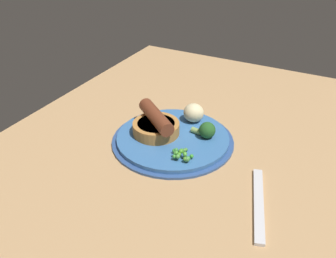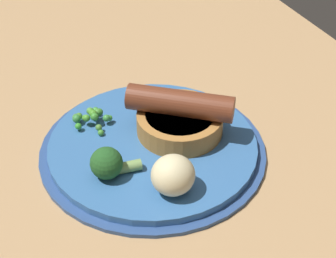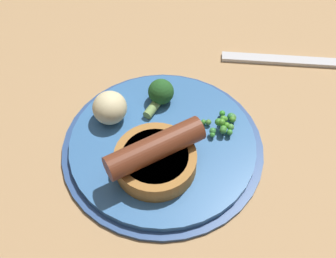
{
  "view_description": "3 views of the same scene",
  "coord_description": "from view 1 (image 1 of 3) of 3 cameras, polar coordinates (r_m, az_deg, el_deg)",
  "views": [
    {
      "loc": [
        -54.38,
        -24.95,
        46.54
      ],
      "look_at": [
        3.39,
        5.41,
        6.49
      ],
      "focal_mm": 40.0,
      "sensor_mm": 36.0,
      "label": 1
    },
    {
      "loc": [
        48.92,
        -14.16,
        44.79
      ],
      "look_at": [
        4.7,
        6.55,
        5.99
      ],
      "focal_mm": 60.0,
      "sensor_mm": 36.0,
      "label": 2
    },
    {
      "loc": [
        -9.2,
        36.55,
        51.89
      ],
      "look_at": [
        4.04,
        3.86,
        6.27
      ],
      "focal_mm": 50.0,
      "sensor_mm": 36.0,
      "label": 3
    }
  ],
  "objects": [
    {
      "name": "pea_pile",
      "position": [
        0.71,
        2.12,
        -3.82
      ],
      "size": [
        4.44,
        4.52,
        1.89
      ],
      "color": "#41823C",
      "rests_on": "dinner_plate"
    },
    {
      "name": "broccoli_floret_near",
      "position": [
        0.77,
        5.86,
        -0.19
      ],
      "size": [
        3.44,
        5.44,
        3.44
      ],
      "rotation": [
        0.0,
        0.0,
        4.57
      ],
      "color": "#235623",
      "rests_on": "dinner_plate"
    },
    {
      "name": "potato_chunk_1",
      "position": [
        0.83,
        3.93,
        2.49
      ],
      "size": [
        5.03,
        5.12,
        4.14
      ],
      "primitive_type": "ellipsoid",
      "rotation": [
        0.0,
        0.0,
        1.72
      ],
      "color": "beige",
      "rests_on": "dinner_plate"
    },
    {
      "name": "sausage_pudding",
      "position": [
        0.78,
        -1.84,
        0.68
      ],
      "size": [
        9.84,
        11.24,
        5.46
      ],
      "rotation": [
        0.0,
        0.0,
        4.04
      ],
      "color": "#AD7538",
      "rests_on": "dinner_plate"
    },
    {
      "name": "dinner_plate",
      "position": [
        0.79,
        0.74,
        -1.59
      ],
      "size": [
        25.58,
        25.58,
        1.4
      ],
      "color": "#2D4C84",
      "rests_on": "dining_table"
    },
    {
      "name": "fork",
      "position": [
        0.65,
        13.64,
        -10.97
      ],
      "size": [
        17.67,
        6.82,
        0.6
      ],
      "primitive_type": "cube",
      "rotation": [
        0.0,
        0.0,
        0.3
      ],
      "color": "silver",
      "rests_on": "dining_table"
    },
    {
      "name": "dining_table",
      "position": [
        0.75,
        2.47,
        -5.47
      ],
      "size": [
        110.0,
        80.0,
        3.0
      ],
      "primitive_type": "cube",
      "color": "tan",
      "rests_on": "ground"
    }
  ]
}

